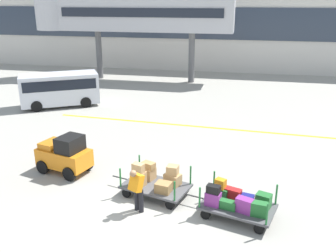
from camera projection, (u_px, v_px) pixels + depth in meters
The scene contains 9 objects.
ground_plane at pixel (139, 212), 12.32m from camera, with size 120.00×120.00×0.00m, color #9E9B91.
apron_lead_line at pixel (197, 126), 20.45m from camera, with size 16.38×0.20×0.01m, color yellow.
terminal_building at pixel (214, 27), 35.01m from camera, with size 61.08×2.51×8.03m.
jet_bridge at pixel (123, 15), 30.40m from camera, with size 16.61×3.00×6.65m.
baggage_tug at pixel (65, 155), 14.94m from camera, with size 2.32×1.69×1.58m.
baggage_cart_lead at pixel (155, 181), 13.23m from camera, with size 3.08×1.96×1.25m.
baggage_cart_middle at pixel (237, 202), 11.93m from camera, with size 3.08×1.96×1.10m.
baggage_handler at pixel (137, 188), 12.09m from camera, with size 0.55×0.56×1.56m.
shuttle_van at pixel (60, 87), 23.91m from camera, with size 5.11×4.05×2.10m.
Camera 1 is at (3.14, -10.27, 6.75)m, focal length 39.94 mm.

